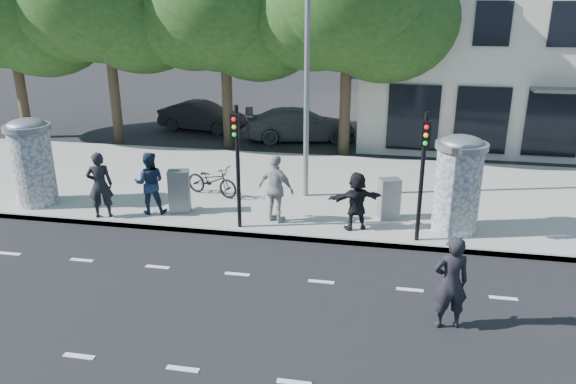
% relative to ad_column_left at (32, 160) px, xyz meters
% --- Properties ---
extents(ground, '(120.00, 120.00, 0.00)m').
position_rel_ad_column_left_xyz_m(ground, '(7.20, -4.50, -1.54)').
color(ground, black).
rests_on(ground, ground).
extents(sidewalk, '(40.00, 8.00, 0.15)m').
position_rel_ad_column_left_xyz_m(sidewalk, '(7.20, 3.00, -1.46)').
color(sidewalk, gray).
rests_on(sidewalk, ground).
extents(curb, '(40.00, 0.10, 0.16)m').
position_rel_ad_column_left_xyz_m(curb, '(7.20, -0.95, -1.46)').
color(curb, slate).
rests_on(curb, ground).
extents(lane_dash_near, '(32.00, 0.12, 0.01)m').
position_rel_ad_column_left_xyz_m(lane_dash_near, '(7.20, -6.70, -1.53)').
color(lane_dash_near, silver).
rests_on(lane_dash_near, ground).
extents(lane_dash_far, '(32.00, 0.12, 0.01)m').
position_rel_ad_column_left_xyz_m(lane_dash_far, '(7.20, -3.10, -1.53)').
color(lane_dash_far, silver).
rests_on(lane_dash_far, ground).
extents(ad_column_left, '(1.36, 1.36, 2.65)m').
position_rel_ad_column_left_xyz_m(ad_column_left, '(0.00, 0.00, 0.00)').
color(ad_column_left, beige).
rests_on(ad_column_left, sidewalk).
extents(ad_column_right, '(1.36, 1.36, 2.65)m').
position_rel_ad_column_left_xyz_m(ad_column_right, '(12.40, 0.20, 0.00)').
color(ad_column_right, beige).
rests_on(ad_column_right, sidewalk).
extents(traffic_pole_near, '(0.22, 0.31, 3.40)m').
position_rel_ad_column_left_xyz_m(traffic_pole_near, '(6.60, -0.71, 0.69)').
color(traffic_pole_near, black).
rests_on(traffic_pole_near, sidewalk).
extents(traffic_pole_far, '(0.22, 0.31, 3.40)m').
position_rel_ad_column_left_xyz_m(traffic_pole_far, '(11.40, -0.71, 0.69)').
color(traffic_pole_far, black).
rests_on(traffic_pole_far, sidewalk).
extents(street_lamp, '(0.25, 0.93, 8.00)m').
position_rel_ad_column_left_xyz_m(street_lamp, '(8.00, 2.13, 3.26)').
color(street_lamp, slate).
rests_on(street_lamp, sidewalk).
extents(ped_b, '(0.83, 0.71, 1.93)m').
position_rel_ad_column_left_xyz_m(ped_b, '(2.51, -0.65, -0.42)').
color(ped_b, black).
rests_on(ped_b, sidewalk).
extents(ped_c, '(1.05, 0.91, 1.84)m').
position_rel_ad_column_left_xyz_m(ped_c, '(3.77, -0.09, -0.47)').
color(ped_c, '#192840').
rests_on(ped_c, sidewalk).
extents(ped_e, '(1.31, 1.05, 1.95)m').
position_rel_ad_column_left_xyz_m(ped_e, '(7.52, -0.09, -0.41)').
color(ped_e, '#9B9C9E').
rests_on(ped_e, sidewalk).
extents(ped_f, '(1.60, 1.06, 1.63)m').
position_rel_ad_column_left_xyz_m(ped_f, '(9.76, -0.20, -0.57)').
color(ped_f, black).
rests_on(ped_f, sidewalk).
extents(man_road, '(0.80, 0.62, 1.94)m').
position_rel_ad_column_left_xyz_m(man_road, '(11.88, -4.42, -0.57)').
color(man_road, black).
rests_on(man_road, ground).
extents(bicycle, '(1.19, 1.97, 0.98)m').
position_rel_ad_column_left_xyz_m(bicycle, '(5.06, 1.68, -0.90)').
color(bicycle, black).
rests_on(bicycle, sidewalk).
extents(cabinet_left, '(0.70, 0.59, 1.27)m').
position_rel_ad_column_left_xyz_m(cabinet_left, '(4.57, 0.13, -0.75)').
color(cabinet_left, slate).
rests_on(cabinet_left, sidewalk).
extents(cabinet_right, '(0.68, 0.59, 1.18)m').
position_rel_ad_column_left_xyz_m(cabinet_right, '(10.63, 0.75, -0.80)').
color(cabinet_right, gray).
rests_on(cabinet_right, sidewalk).
extents(car_mid, '(2.20, 4.35, 1.37)m').
position_rel_ad_column_left_xyz_m(car_mid, '(1.65, 10.75, -0.85)').
color(car_mid, black).
rests_on(car_mid, ground).
extents(car_right, '(3.16, 5.25, 1.42)m').
position_rel_ad_column_left_xyz_m(car_right, '(6.56, 9.85, -0.83)').
color(car_right, '#525459').
rests_on(car_right, ground).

